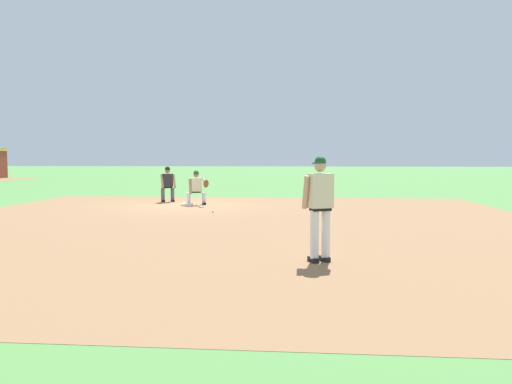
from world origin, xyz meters
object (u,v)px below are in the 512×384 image
at_px(first_base_bag, 187,205).
at_px(baseball, 213,212).
at_px(pitcher, 320,202).
at_px(umpire, 168,183).
at_px(first_baseman, 197,186).

bearing_deg(first_base_bag, baseball, -148.46).
bearing_deg(pitcher, umpire, 26.94).
bearing_deg(pitcher, first_baseman, 22.97).
bearing_deg(first_baseman, umpire, 49.95).
bearing_deg(baseball, umpire, 33.69).
height_order(pitcher, first_baseman, pitcher).
bearing_deg(first_base_bag, pitcher, -154.79).
xyz_separation_m(pitcher, first_baseman, (10.07, 4.27, -0.33)).
bearing_deg(umpire, baseball, -146.31).
relative_size(pitcher, first_baseman, 1.39).
xyz_separation_m(first_base_bag, baseball, (-2.25, -1.38, -0.01)).
distance_m(first_baseman, umpire, 1.94).
xyz_separation_m(baseball, pitcher, (-7.51, -3.22, 1.02)).
xyz_separation_m(baseball, first_baseman, (2.55, 1.05, 0.69)).
bearing_deg(baseball, first_baseman, 22.37).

